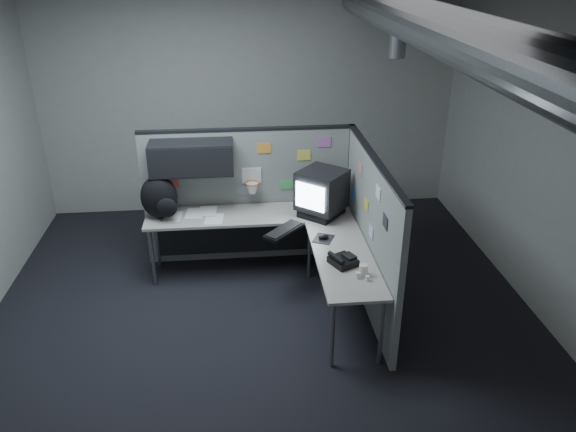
{
  "coord_description": "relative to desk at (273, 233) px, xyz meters",
  "views": [
    {
      "loc": [
        -0.22,
        -4.72,
        3.44
      ],
      "look_at": [
        0.28,
        0.35,
        0.99
      ],
      "focal_mm": 35.0,
      "sensor_mm": 36.0,
      "label": 1
    }
  ],
  "objects": [
    {
      "name": "bottles",
      "position": [
        0.74,
        -1.15,
        0.15
      ],
      "size": [
        0.13,
        0.18,
        0.08
      ],
      "rotation": [
        0.0,
        0.0,
        -0.35
      ],
      "color": "silver",
      "rests_on": "desk"
    },
    {
      "name": "partition_right",
      "position": [
        0.95,
        -0.49,
        0.21
      ],
      "size": [
        0.07,
        2.23,
        1.63
      ],
      "color": "gray",
      "rests_on": "ground"
    },
    {
      "name": "room",
      "position": [
        0.41,
        -0.7,
        1.48
      ],
      "size": [
        5.62,
        5.62,
        3.22
      ],
      "color": "black",
      "rests_on": "ground"
    },
    {
      "name": "monitor",
      "position": [
        0.56,
        0.18,
        0.38
      ],
      "size": [
        0.64,
        0.64,
        0.52
      ],
      "rotation": [
        0.0,
        0.0,
        0.08
      ],
      "color": "black",
      "rests_on": "desk"
    },
    {
      "name": "cup",
      "position": [
        0.74,
        -1.13,
        0.17
      ],
      "size": [
        0.09,
        0.09,
        0.11
      ],
      "primitive_type": "cylinder",
      "rotation": [
        0.0,
        0.0,
        -0.2
      ],
      "color": "silver",
      "rests_on": "desk"
    },
    {
      "name": "backpack",
      "position": [
        -1.21,
        0.27,
        0.36
      ],
      "size": [
        0.46,
        0.41,
        0.49
      ],
      "rotation": [
        0.0,
        0.0,
        0.23
      ],
      "color": "black",
      "rests_on": "desk"
    },
    {
      "name": "partition_back",
      "position": [
        -0.4,
        0.53,
        0.38
      ],
      "size": [
        2.44,
        0.42,
        1.63
      ],
      "color": "gray",
      "rests_on": "ground"
    },
    {
      "name": "phone",
      "position": [
        0.59,
        -0.92,
        0.16
      ],
      "size": [
        0.29,
        0.3,
        0.11
      ],
      "rotation": [
        0.0,
        0.0,
        0.29
      ],
      "color": "black",
      "rests_on": "desk"
    },
    {
      "name": "desk",
      "position": [
        0.0,
        0.0,
        0.0
      ],
      "size": [
        2.31,
        2.11,
        0.73
      ],
      "color": "#9D978E",
      "rests_on": "ground"
    },
    {
      "name": "keyboard",
      "position": [
        0.1,
        -0.21,
        0.14
      ],
      "size": [
        0.46,
        0.49,
        0.04
      ],
      "rotation": [
        0.0,
        0.0,
        0.05
      ],
      "color": "black",
      "rests_on": "desk"
    },
    {
      "name": "papers",
      "position": [
        -0.82,
        0.29,
        0.12
      ],
      "size": [
        0.68,
        0.49,
        0.01
      ],
      "rotation": [
        0.0,
        0.0,
        -0.09
      ],
      "color": "white",
      "rests_on": "desk"
    },
    {
      "name": "mouse",
      "position": [
        0.49,
        -0.4,
        0.13
      ],
      "size": [
        0.26,
        0.28,
        0.05
      ],
      "rotation": [
        0.0,
        0.0,
        0.35
      ],
      "color": "black",
      "rests_on": "desk"
    }
  ]
}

